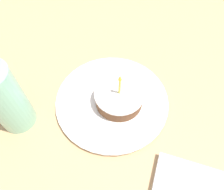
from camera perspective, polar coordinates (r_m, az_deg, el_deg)
The scene contains 5 objects.
ground_plane at distance 0.60m, azimuth 0.70°, elevation -2.47°, with size 2.40×2.40×0.04m.
plate at distance 0.57m, azimuth 0.00°, elevation -1.52°, with size 0.29×0.29×0.02m.
cake_slice at distance 0.54m, azimuth 1.86°, elevation -0.56°, with size 0.12×0.12×0.11m.
fork at distance 0.55m, azimuth -6.33°, elevation -4.36°, with size 0.12×0.16×0.00m.
bottle at distance 0.52m, azimuth -26.36°, elevation -0.66°, with size 0.08×0.08×0.25m.
Camera 1 is at (0.09, -0.29, 0.50)m, focal length 35.00 mm.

